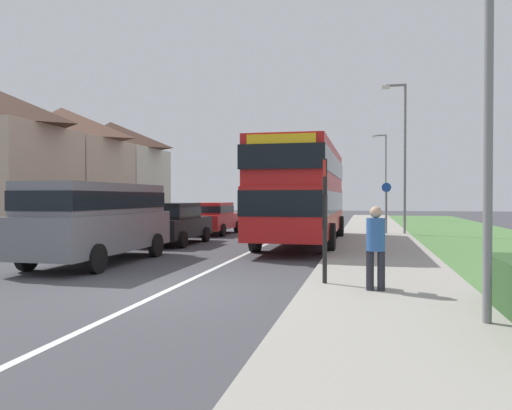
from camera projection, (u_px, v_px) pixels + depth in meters
name	position (u px, v px, depth m)	size (l,w,h in m)	color
ground_plane	(166.00, 291.00, 9.69)	(120.00, 120.00, 0.00)	#424247
lane_marking_centre	(256.00, 249.00, 17.49)	(0.14, 60.00, 0.01)	silver
pavement_near_side	(380.00, 257.00, 14.63)	(3.20, 68.00, 0.12)	#9E998E
double_decker_bus	(303.00, 189.00, 19.11)	(2.80, 10.27, 3.70)	red
parked_van_grey	(98.00, 216.00, 13.77)	(2.11, 5.54, 2.21)	slate
parked_car_black	(173.00, 222.00, 19.30)	(1.97, 4.29, 1.61)	black
parked_car_red	(213.00, 217.00, 24.48)	(1.95, 4.26, 1.57)	#B21E1E
pedestrian_at_stop	(376.00, 244.00, 9.11)	(0.34, 0.34, 1.67)	#23232D
bus_stop_sign	(325.00, 212.00, 9.89)	(0.09, 0.52, 2.60)	black
cycle_route_sign	(386.00, 206.00, 23.52)	(0.44, 0.08, 2.52)	slate
street_lamp_near	(481.00, 19.00, 6.73)	(1.14, 0.20, 7.40)	slate
street_lamp_mid	(403.00, 149.00, 23.46)	(1.14, 0.20, 7.18)	slate
street_lamp_far	(384.00, 171.00, 39.39)	(1.14, 0.20, 6.79)	slate
house_terrace_far_side	(62.00, 168.00, 29.99)	(6.86, 17.55, 7.25)	#C1A88E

